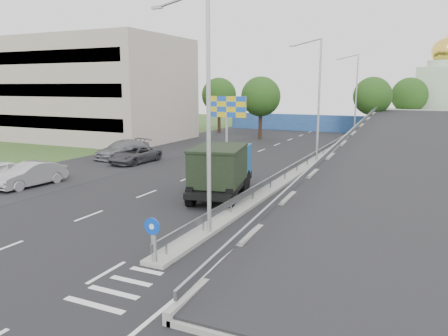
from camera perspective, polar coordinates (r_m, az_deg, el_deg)
The scene contains 22 objects.
ground at distance 14.85m, azimuth -13.97°, elevation -15.44°, with size 160.00×160.00×0.00m, color #2D4C1E.
road_surface at distance 33.03m, azimuth 4.00°, elevation -0.63°, with size 26.00×90.00×0.04m, color black.
parking_strip at distance 39.52m, azimuth -13.87°, elevation 0.95°, with size 8.00×90.00×0.05m, color black.
median at distance 35.87m, azimuth 10.79°, elevation 0.27°, with size 1.00×44.00×0.20m, color gray.
overpass_ramp at distance 34.58m, azimuth 23.01°, elevation 2.00°, with size 10.00×50.00×3.50m.
median_guardrail at distance 35.76m, azimuth 10.82°, elevation 1.29°, with size 0.09×44.00×0.71m.
sign_bollard at distance 16.05m, azimuth -9.21°, elevation -9.23°, with size 0.64×0.23×1.67m.
lamp_post_near at distance 18.34m, azimuth -2.57°, elevation 8.63°, with size 2.74×0.18×10.08m.
lamp_post_mid at distance 37.23m, azimuth 12.04°, elevation 9.44°, with size 2.74×0.18×10.08m.
lamp_post_far at distance 56.88m, azimuth 16.72°, elevation 9.58°, with size 2.74×0.18×10.08m.
beige_building at distance 57.23m, azimuth -17.61°, elevation 9.72°, with size 24.00×14.00×12.00m, color #AD9B91.
blue_wall at distance 63.72m, azimuth 13.64°, elevation 5.64°, with size 30.00×0.50×2.40m, color #294896.
church at distance 70.26m, azimuth 26.53°, elevation 8.63°, with size 7.00×7.00×13.80m.
billboard at distance 42.16m, azimuth 0.35°, elevation 7.58°, with size 4.00×0.24×5.50m.
tree_left_mid at distance 53.59m, azimuth 4.81°, elevation 9.27°, with size 4.80×4.80×7.60m.
tree_median_far at distance 58.63m, azimuth 18.83°, elevation 8.86°, with size 4.80×4.80×7.60m.
tree_left_far at distance 61.33m, azimuth -0.65°, elevation 9.48°, with size 4.80×4.80×7.60m.
tree_ramp_far at distance 65.30m, azimuth 23.06°, elevation 8.71°, with size 4.80×4.80×7.60m.
dump_truck at distance 25.78m, azimuth -0.28°, elevation 0.04°, with size 3.96×7.35×3.07m.
parked_car_b at distance 31.06m, azimuth -24.00°, elevation -0.78°, with size 1.67×4.78×1.57m, color #9F9DA3.
parked_car_c at distance 37.71m, azimuth -11.57°, elevation 1.68°, with size 2.35×5.09×1.42m, color #39393F.
parked_car_d at distance 40.53m, azimuth -13.10°, elevation 2.38°, with size 2.27×5.57×1.62m, color gray.
Camera 1 is at (8.61, -10.24, 6.46)m, focal length 35.00 mm.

